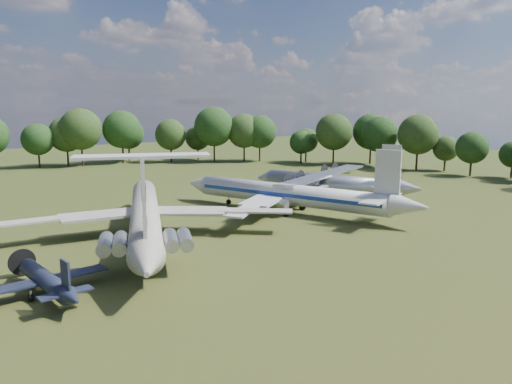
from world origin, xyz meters
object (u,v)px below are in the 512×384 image
tu104_jet (289,198)px  person_on_il62 (145,220)px  small_prop_west (46,284)px  an12_transport (328,187)px  il62_airliner (145,220)px

tu104_jet → person_on_il62: 33.61m
person_on_il62 → small_prop_west: bearing=14.5°
tu104_jet → small_prop_west: bearing=178.6°
an12_transport → small_prop_west: 56.21m
small_prop_west → person_on_il62: person_on_il62 is taller
il62_airliner → small_prop_west: il62_airliner is taller
il62_airliner → an12_transport: size_ratio=1.47×
il62_airliner → tu104_jet: size_ratio=1.10×
tu104_jet → an12_transport: bearing=-1.5°
tu104_jet → small_prop_west: (-39.25, -16.06, -1.14)m
tu104_jet → person_on_il62: person_on_il62 is taller
person_on_il62 → il62_airliner: bearing=-98.7°
person_on_il62 → tu104_jet: bearing=-140.6°
il62_airliner → person_on_il62: (-4.81, -12.98, 3.29)m
il62_airliner → tu104_jet: bearing=26.3°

